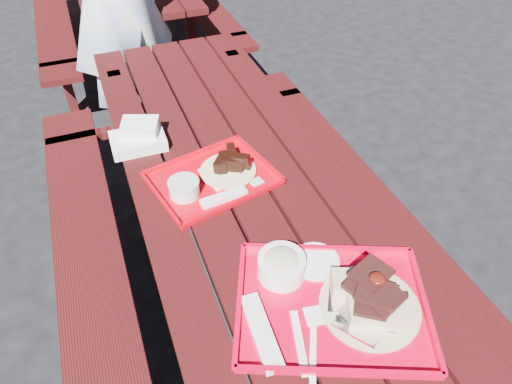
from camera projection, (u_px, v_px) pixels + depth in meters
ground at (244, 303)px, 2.11m from camera, size 60.00×60.00×0.00m
picnic_table_near at (242, 218)px, 1.73m from camera, size 1.41×2.40×0.75m
near_tray at (331, 293)px, 1.21m from camera, size 0.61×0.55×0.16m
far_tray at (212, 179)px, 1.58m from camera, size 0.46×0.40×0.07m
white_cloth at (139, 137)px, 1.73m from camera, size 0.20×0.18×0.08m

